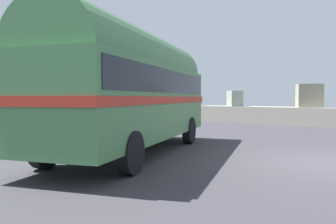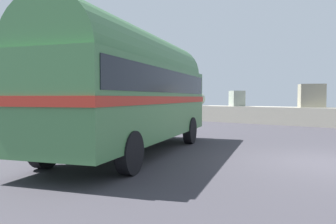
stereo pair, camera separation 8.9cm
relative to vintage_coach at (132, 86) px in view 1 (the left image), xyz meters
The scene contains 2 objects.
ground 5.74m from the vintage_coach, 21.34° to the left, with size 32.00×26.00×0.02m.
vintage_coach is the anchor object (origin of this frame).
Camera 1 is at (2.03, -9.25, 1.70)m, focal length 36.18 mm.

